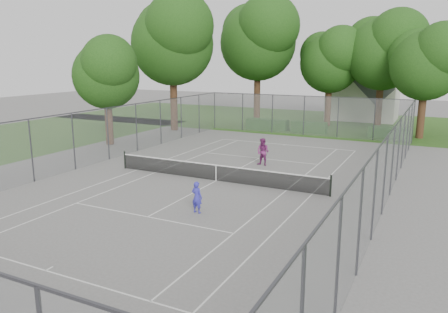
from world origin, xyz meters
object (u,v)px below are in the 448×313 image
at_px(tennis_net, 216,172).
at_px(girl_player, 197,197).
at_px(woman_player, 263,152).
at_px(house, 364,87).

xyz_separation_m(tennis_net, girl_player, (1.64, -4.97, 0.21)).
relative_size(tennis_net, woman_player, 7.27).
bearing_deg(girl_player, tennis_net, -65.42).
relative_size(tennis_net, girl_player, 8.97).
relative_size(tennis_net, house, 1.42).
distance_m(tennis_net, girl_player, 5.24).
relative_size(girl_player, woman_player, 0.81).
xyz_separation_m(house, woman_player, (-1.90, -25.64, -2.77)).
distance_m(house, girl_player, 35.32).
bearing_deg(house, woman_player, -94.24).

